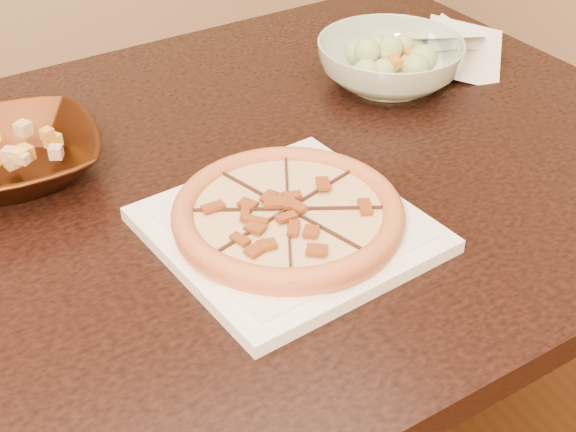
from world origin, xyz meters
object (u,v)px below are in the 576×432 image
object	(u,v)px
dining_table	(195,242)
plate	(288,229)
pizza	(288,213)
salad_bowl	(390,63)
bronze_bowl	(10,158)

from	to	relation	value
dining_table	plate	world-z (taller)	plate
pizza	plate	bearing A→B (deg)	-45.00
salad_bowl	plate	bearing A→B (deg)	-138.12
dining_table	plate	bearing A→B (deg)	-65.04
plate	bronze_bowl	world-z (taller)	bronze_bowl
pizza	dining_table	bearing A→B (deg)	114.96
pizza	bronze_bowl	world-z (taller)	bronze_bowl
pizza	salad_bowl	bearing A→B (deg)	41.87
plate	salad_bowl	distance (m)	0.46
bronze_bowl	dining_table	bearing A→B (deg)	-33.16
dining_table	pizza	distance (m)	0.21
pizza	bronze_bowl	bearing A→B (deg)	133.99
pizza	salad_bowl	size ratio (longest dim) A/B	1.19
plate	salad_bowl	world-z (taller)	salad_bowl
bronze_bowl	pizza	bearing A→B (deg)	-46.01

